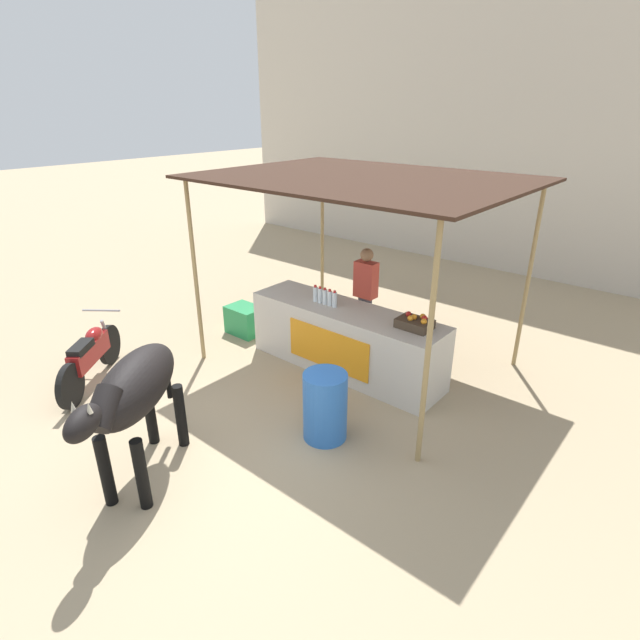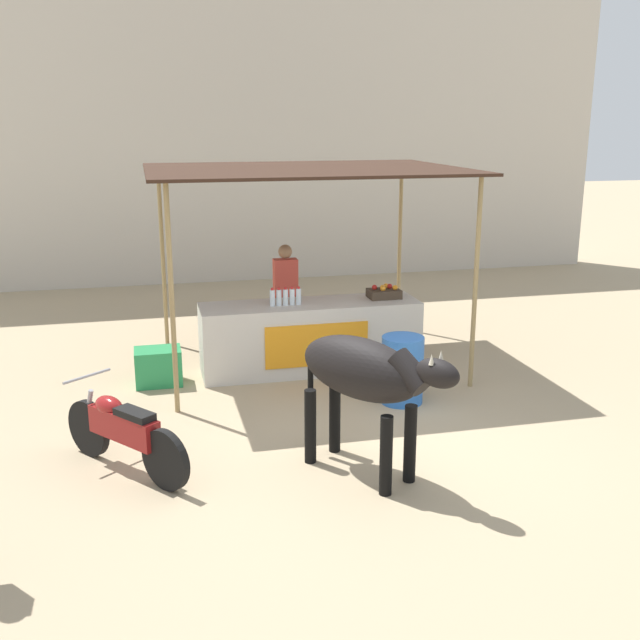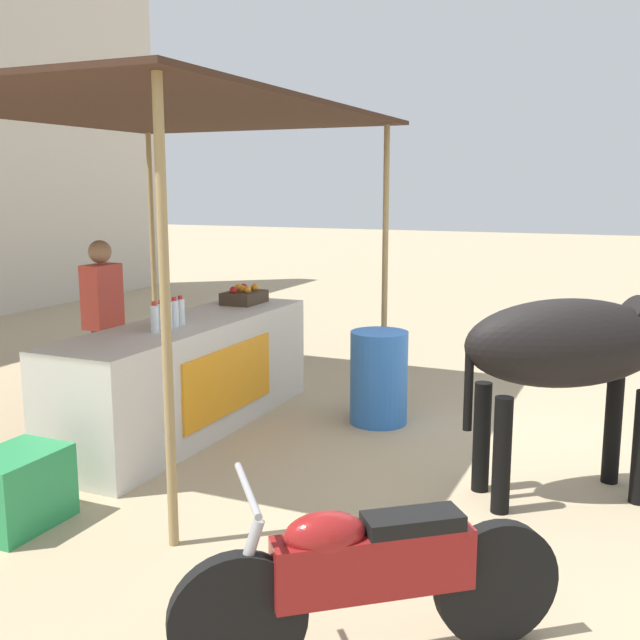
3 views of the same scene
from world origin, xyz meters
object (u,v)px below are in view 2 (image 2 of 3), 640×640
Objects in this scene: fruit_crate at (384,293)px; water_barrel at (402,370)px; cooler_box at (158,367)px; motorcycle_parked at (123,431)px; stall_counter at (310,337)px; cow at (365,374)px; vendor_behind_counter at (286,299)px.

fruit_crate reaches higher than water_barrel.
cooler_box is 2.53m from motorcycle_parked.
stall_counter is 3.58× the size of water_barrel.
stall_counter reaches higher than cooler_box.
fruit_crate is 1.66m from water_barrel.
cow reaches higher than cooler_box.
cow is at bearing -89.93° from vendor_behind_counter.
stall_counter reaches higher than motorcycle_parked.
motorcycle_parked is at bearing -143.38° from fruit_crate.
cooler_box is at bearing -155.66° from vendor_behind_counter.
vendor_behind_counter is (-0.19, 0.75, 0.37)m from stall_counter.
water_barrel is at bearing -99.49° from fruit_crate.
fruit_crate is at bearing -28.75° from vendor_behind_counter.
cow reaches higher than fruit_crate.
fruit_crate is 4.47m from motorcycle_parked.
stall_counter is 2.05× the size of motorcycle_parked.
vendor_behind_counter is 0.95× the size of cow.
vendor_behind_counter reaches higher than motorcycle_parked.
fruit_crate reaches higher than cooler_box.
stall_counter is at bearing -177.05° from fruit_crate.
fruit_crate reaches higher than motorcycle_parked.
vendor_behind_counter reaches higher than water_barrel.
fruit_crate is at bearing 2.95° from stall_counter.
cow reaches higher than stall_counter.
water_barrel is 0.57× the size of motorcycle_parked.
cow is (-1.01, -1.73, 0.61)m from water_barrel.
fruit_crate is 0.25× the size of cow.
cooler_box is at bearing -177.32° from stall_counter.
vendor_behind_counter is (-1.27, 0.70, -0.18)m from fruit_crate.
water_barrel is (2.90, -1.37, 0.18)m from cooler_box.
fruit_crate is at bearing 68.72° from cow.
water_barrel is at bearing 18.81° from motorcycle_parked.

